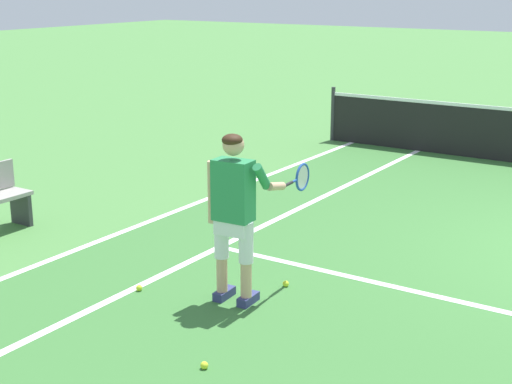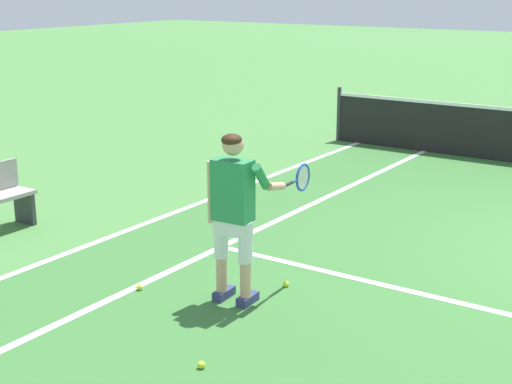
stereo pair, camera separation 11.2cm
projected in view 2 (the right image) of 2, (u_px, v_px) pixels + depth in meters
line_singles_left at (280, 219)px, 10.19m from camera, size 0.10×10.17×0.01m
line_doubles_left at (199, 203)px, 10.93m from camera, size 0.10×10.17×0.01m
tennis_player at (235, 207)px, 7.33m from camera, size 0.62×1.14×1.71m
tennis_ball_near_feet at (286, 284)px, 7.94m from camera, size 0.07×0.07×0.07m
tennis_ball_by_baseline at (139, 287)px, 7.85m from camera, size 0.07×0.07×0.07m
tennis_ball_mid_court at (201, 365)px, 6.27m from camera, size 0.07×0.07×0.07m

